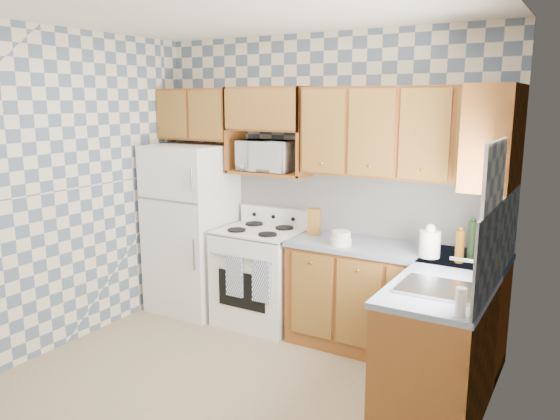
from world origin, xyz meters
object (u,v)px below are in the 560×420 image
(refrigerator, at_px, (192,228))
(stove_body, at_px, (261,277))
(microwave, at_px, (268,156))
(electric_kettle, at_px, (430,244))

(refrigerator, distance_m, stove_body, 0.89)
(microwave, bearing_deg, stove_body, -83.90)
(microwave, relative_size, electric_kettle, 2.56)
(refrigerator, relative_size, stove_body, 1.87)
(stove_body, distance_m, electric_kettle, 1.71)
(electric_kettle, bearing_deg, stove_body, 176.05)
(stove_body, bearing_deg, refrigerator, -178.22)
(stove_body, bearing_deg, microwave, 100.49)
(stove_body, relative_size, electric_kettle, 4.41)
(stove_body, xyz_separation_m, electric_kettle, (1.61, -0.11, 0.57))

